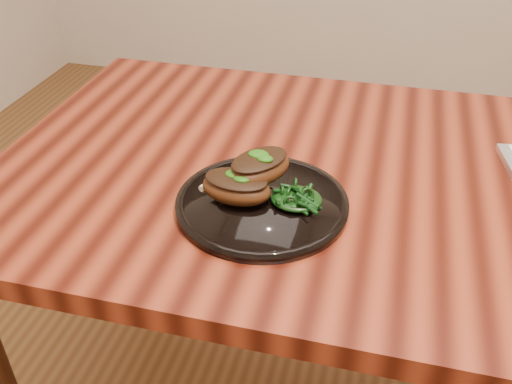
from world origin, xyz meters
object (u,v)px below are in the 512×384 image
desk (432,221)px  greens_heap (296,196)px  plate (262,203)px  lamb_chop_front (236,186)px

desk → greens_heap: 0.29m
desk → plate: (-0.28, -0.15, 0.09)m
plate → lamb_chop_front: (-0.04, -0.01, 0.03)m
plate → lamb_chop_front: lamb_chop_front is taller
plate → lamb_chop_front: size_ratio=2.24×
plate → greens_heap: bearing=5.2°
plate → lamb_chop_front: bearing=-166.6°
desk → plate: plate is taller
lamb_chop_front → plate: bearing=13.4°
desk → greens_heap: size_ratio=19.32×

